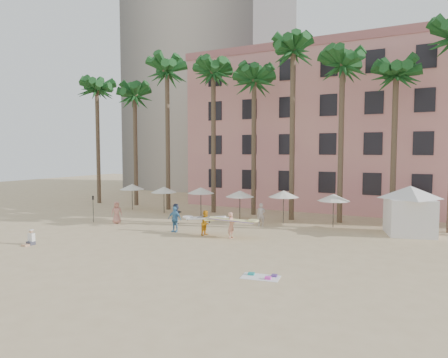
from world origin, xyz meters
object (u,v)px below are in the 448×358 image
cabana (410,206)px  carrier_yellow (231,224)px  carrier_white (206,222)px  pink_hotel (362,132)px

cabana → carrier_yellow: bearing=-147.4°
cabana → carrier_white: 14.51m
carrier_yellow → carrier_white: bearing=178.7°
cabana → carrier_yellow: 12.78m
carrier_white → pink_hotel: bearing=70.2°
carrier_yellow → carrier_white: carrier_yellow is taller
pink_hotel → carrier_yellow: 22.33m
pink_hotel → carrier_white: (-7.36, -20.48, -7.06)m
carrier_yellow → pink_hotel: bearing=75.4°
pink_hotel → carrier_white: pink_hotel is taller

